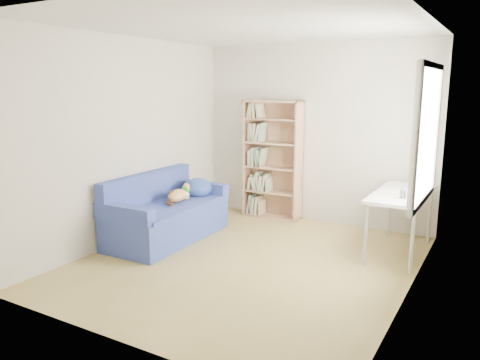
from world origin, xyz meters
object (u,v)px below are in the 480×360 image
object	(u,v)px
sofa	(167,214)
pen_cup	(403,193)
desk	(402,198)
bookshelf	(272,164)

from	to	relation	value
sofa	pen_cup	xyz separation A→B (m)	(2.85, 0.64, 0.48)
sofa	desk	xyz separation A→B (m)	(2.79, 0.93, 0.35)
desk	bookshelf	bearing A→B (deg)	161.78
desk	pen_cup	size ratio (longest dim) A/B	8.95
bookshelf	desk	size ratio (longest dim) A/B	1.37
sofa	bookshelf	size ratio (longest dim) A/B	0.99
bookshelf	desk	bearing A→B (deg)	-18.22
desk	pen_cup	world-z (taller)	pen_cup
sofa	pen_cup	world-z (taller)	pen_cup
sofa	desk	distance (m)	2.96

